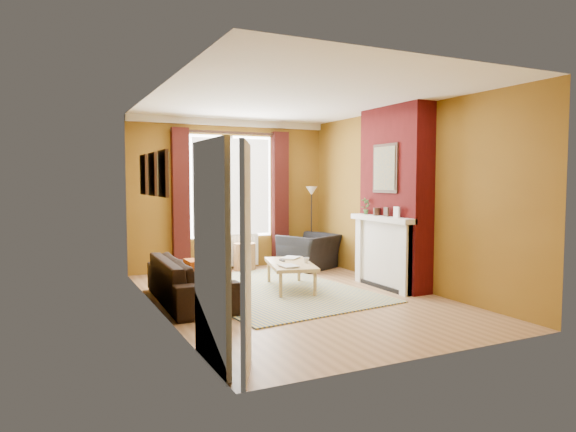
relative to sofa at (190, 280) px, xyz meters
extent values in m
plane|color=olive|center=(1.42, -0.39, -0.31)|extent=(5.50, 5.50, 0.00)
cube|color=brown|center=(1.42, 2.36, 1.09)|extent=(3.80, 0.02, 2.80)
cube|color=brown|center=(1.42, -3.14, 1.09)|extent=(3.80, 0.02, 2.80)
cube|color=brown|center=(3.32, -0.39, 1.09)|extent=(0.02, 5.50, 2.80)
cube|color=brown|center=(-0.48, -0.39, 1.09)|extent=(0.02, 5.50, 2.80)
cube|color=white|center=(1.42, -0.39, 2.49)|extent=(3.80, 5.50, 0.01)
cube|color=#470A0A|center=(3.14, -0.39, 1.09)|extent=(0.35, 1.40, 2.80)
cube|color=silver|center=(2.95, -0.39, 0.24)|extent=(0.12, 1.30, 1.10)
cube|color=silver|center=(2.90, -0.39, 0.77)|extent=(0.22, 1.40, 0.08)
cube|color=silver|center=(2.93, -0.97, 0.21)|extent=(0.16, 0.14, 1.04)
cube|color=silver|center=(2.93, 0.19, 0.21)|extent=(0.16, 0.14, 1.04)
cube|color=black|center=(2.98, -0.39, 0.14)|extent=(0.06, 0.80, 0.90)
cube|color=black|center=(2.96, -0.39, -0.28)|extent=(0.20, 1.00, 0.06)
cube|color=silver|center=(2.91, -0.74, 0.89)|extent=(0.03, 0.12, 0.16)
cube|color=#311D13|center=(2.91, -0.49, 0.88)|extent=(0.03, 0.10, 0.14)
cylinder|color=#311D13|center=(2.91, -0.24, 0.87)|extent=(0.10, 0.10, 0.12)
cube|color=#311D13|center=(2.96, -0.39, 1.54)|extent=(0.03, 0.60, 0.75)
cube|color=olive|center=(2.93, -0.39, 1.54)|extent=(0.01, 0.52, 0.66)
cube|color=silver|center=(1.42, 2.32, 2.43)|extent=(3.80, 0.08, 0.12)
cube|color=white|center=(1.42, 2.33, 1.24)|extent=(1.60, 0.04, 1.90)
cube|color=white|center=(1.42, 2.29, 1.24)|extent=(1.50, 0.02, 1.80)
cube|color=silver|center=(1.42, 2.31, 1.24)|extent=(0.06, 0.04, 1.90)
cube|color=#390F0C|center=(0.44, 2.24, 1.04)|extent=(0.30, 0.16, 2.50)
cube|color=#390F0C|center=(2.40, 2.24, 1.04)|extent=(0.30, 0.16, 2.50)
cylinder|color=#311D13|center=(1.42, 2.24, 2.24)|extent=(2.30, 0.05, 0.05)
cube|color=silver|center=(1.42, 2.26, 0.04)|extent=(1.00, 0.10, 0.60)
cube|color=silver|center=(0.97, 2.20, 0.04)|extent=(0.04, 0.03, 0.56)
cube|color=silver|center=(1.08, 2.20, 0.04)|extent=(0.04, 0.03, 0.56)
cube|color=silver|center=(1.19, 2.20, 0.04)|extent=(0.04, 0.03, 0.56)
cube|color=silver|center=(1.30, 2.20, 0.04)|extent=(0.04, 0.03, 0.56)
cube|color=silver|center=(1.41, 2.20, 0.04)|extent=(0.04, 0.03, 0.56)
cube|color=silver|center=(1.52, 2.20, 0.04)|extent=(0.04, 0.03, 0.56)
cube|color=silver|center=(1.63, 2.20, 0.04)|extent=(0.04, 0.03, 0.56)
cube|color=silver|center=(1.74, 2.20, 0.04)|extent=(0.04, 0.03, 0.56)
cube|color=silver|center=(1.85, 2.20, 0.04)|extent=(0.04, 0.03, 0.56)
cube|color=#311D13|center=(-0.45, -0.49, 1.44)|extent=(0.04, 0.44, 0.58)
cube|color=orange|center=(-0.43, -0.49, 1.44)|extent=(0.01, 0.38, 0.52)
cube|color=#311D13|center=(-0.45, 0.16, 1.44)|extent=(0.04, 0.44, 0.58)
cube|color=green|center=(-0.43, 0.16, 1.44)|extent=(0.01, 0.38, 0.52)
cube|color=#311D13|center=(-0.45, 0.81, 1.44)|extent=(0.04, 0.44, 0.58)
cube|color=#C93245|center=(-0.43, 0.81, 1.44)|extent=(0.01, 0.38, 0.52)
cube|color=silver|center=(-0.46, -2.44, 0.69)|extent=(0.05, 0.94, 2.06)
cube|color=black|center=(-0.44, -2.44, 0.69)|extent=(0.02, 0.80, 1.98)
cube|color=silver|center=(-0.26, -2.80, 0.69)|extent=(0.37, 0.74, 1.98)
imported|color=#3D7032|center=(2.91, 0.06, 0.95)|extent=(0.14, 0.10, 0.27)
cube|color=#AE480E|center=(0.15, -0.60, 0.18)|extent=(0.34, 0.40, 0.16)
cube|color=#AE480E|center=(0.15, 0.10, 0.18)|extent=(0.34, 0.40, 0.16)
cube|color=#355893|center=(1.29, 0.16, -0.30)|extent=(2.76, 3.55, 0.02)
imported|color=black|center=(0.00, 0.00, 0.00)|extent=(0.87, 2.11, 0.61)
imported|color=black|center=(2.73, 1.62, 0.02)|extent=(1.28, 1.22, 0.65)
cube|color=tan|center=(1.59, 0.12, 0.08)|extent=(0.93, 1.37, 0.05)
cylinder|color=tan|center=(1.20, -0.36, -0.12)|extent=(0.06, 0.06, 0.36)
cylinder|color=tan|center=(1.68, -0.49, -0.12)|extent=(0.06, 0.06, 0.36)
cylinder|color=tan|center=(1.50, 0.72, -0.12)|extent=(0.06, 0.06, 0.36)
cylinder|color=tan|center=(1.98, 0.59, -0.12)|extent=(0.06, 0.06, 0.36)
cylinder|color=#9B6E43|center=(1.56, 2.01, -0.05)|extent=(0.48, 0.48, 0.51)
cylinder|color=black|center=(2.97, 2.01, -0.29)|extent=(0.30, 0.30, 0.03)
cylinder|color=black|center=(2.97, 2.01, 0.43)|extent=(0.03, 0.03, 1.42)
cone|color=beige|center=(2.97, 2.01, 1.16)|extent=(0.30, 0.30, 0.17)
imported|color=#999999|center=(1.28, -0.22, 0.12)|extent=(0.23, 0.30, 0.03)
imported|color=#999999|center=(1.69, 0.56, 0.12)|extent=(0.40, 0.39, 0.02)
imported|color=#999999|center=(1.79, -0.02, 0.15)|extent=(0.10, 0.10, 0.08)
cube|color=black|center=(1.54, 0.31, 0.12)|extent=(0.06, 0.15, 0.02)
camera|label=1|loc=(-1.81, -6.84, 1.36)|focal=32.00mm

